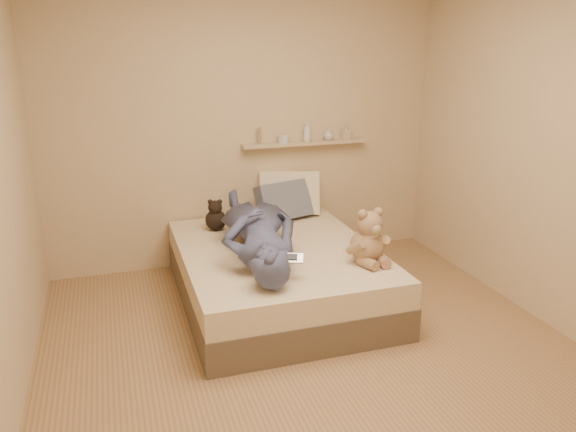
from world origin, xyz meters
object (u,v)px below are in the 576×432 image
object	(u,v)px
teddy_bear	(369,240)
wall_shelf	(305,143)
bed	(277,274)
pillow_cream	(289,193)
pillow_grey	(284,201)
game_console	(290,258)
dark_plush	(216,217)
person	(258,229)

from	to	relation	value
teddy_bear	wall_shelf	size ratio (longest dim) A/B	0.35
wall_shelf	bed	bearing A→B (deg)	-121.18
pillow_cream	pillow_grey	world-z (taller)	pillow_cream
bed	teddy_bear	world-z (taller)	teddy_bear
game_console	dark_plush	size ratio (longest dim) A/B	0.68
dark_plush	wall_shelf	xyz separation A→B (m)	(0.93, 0.33, 0.53)
bed	pillow_cream	size ratio (longest dim) A/B	3.45
pillow_grey	wall_shelf	distance (m)	0.60
pillow_cream	dark_plush	bearing A→B (deg)	-161.42
person	pillow_grey	bearing A→B (deg)	-111.95
teddy_bear	dark_plush	distance (m)	1.42
bed	pillow_cream	bearing A→B (deg)	65.85
pillow_cream	person	world-z (taller)	pillow_cream
person	wall_shelf	distance (m)	1.29
pillow_cream	person	bearing A→B (deg)	-121.54
pillow_grey	wall_shelf	size ratio (longest dim) A/B	0.42
teddy_bear	pillow_grey	bearing A→B (deg)	103.31
pillow_grey	bed	bearing A→B (deg)	-111.58
pillow_grey	person	xyz separation A→B (m)	(-0.44, -0.74, 0.02)
teddy_bear	person	distance (m)	0.85
game_console	pillow_grey	xyz separation A→B (m)	(0.36, 1.29, 0.02)
pillow_grey	game_console	bearing A→B (deg)	-105.53
dark_plush	game_console	bearing A→B (deg)	-76.19
game_console	pillow_cream	world-z (taller)	pillow_cream
bed	game_console	world-z (taller)	game_console
pillow_grey	person	world-z (taller)	person
teddy_bear	person	xyz separation A→B (m)	(-0.72, 0.44, 0.02)
bed	dark_plush	world-z (taller)	dark_plush
pillow_cream	wall_shelf	size ratio (longest dim) A/B	0.46
bed	game_console	size ratio (longest dim) A/B	10.08
teddy_bear	pillow_grey	size ratio (longest dim) A/B	0.84
bed	pillow_cream	xyz separation A→B (m)	(0.37, 0.83, 0.43)
dark_plush	pillow_grey	distance (m)	0.66
bed	wall_shelf	bearing A→B (deg)	58.82
pillow_cream	pillow_grey	bearing A→B (deg)	-125.33
dark_plush	pillow_cream	bearing A→B (deg)	18.58
game_console	teddy_bear	xyz separation A→B (m)	(0.64, 0.11, 0.02)
teddy_bear	wall_shelf	distance (m)	1.48
pillow_cream	bed	bearing A→B (deg)	-114.15
bed	pillow_grey	xyz separation A→B (m)	(0.27, 0.69, 0.40)
pillow_cream	game_console	bearing A→B (deg)	-107.74
bed	pillow_grey	world-z (taller)	pillow_grey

